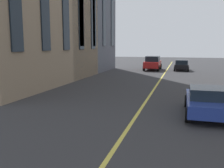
# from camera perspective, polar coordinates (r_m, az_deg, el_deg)

# --- Properties ---
(lane_centre_line) EXTENTS (80.00, 0.16, 0.01)m
(lane_centre_line) POSITION_cam_1_polar(r_m,az_deg,el_deg) (13.39, 6.65, -5.54)
(lane_centre_line) COLOR #D8C64C
(lane_centre_line) RESTS_ON ground_plane
(car_blue_trailing) EXTENTS (4.40, 1.95, 1.37)m
(car_blue_trailing) POSITION_cam_1_polar(r_m,az_deg,el_deg) (12.71, 20.70, -3.59)
(car_blue_trailing) COLOR navy
(car_blue_trailing) RESTS_ON ground_plane
(car_black_near) EXTENTS (3.90, 1.89, 1.40)m
(car_black_near) POSITION_cam_1_polar(r_m,az_deg,el_deg) (34.75, 15.52, 4.14)
(car_black_near) COLOR black
(car_black_near) RESTS_ON ground_plane
(car_red_mid) EXTENTS (4.70, 2.14, 1.88)m
(car_red_mid) POSITION_cam_1_polar(r_m,az_deg,el_deg) (34.52, 9.24, 4.77)
(car_red_mid) COLOR #B21E1E
(car_red_mid) RESTS_ON ground_plane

